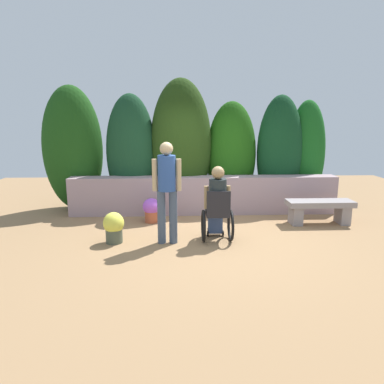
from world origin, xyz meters
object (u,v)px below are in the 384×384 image
Objects in this scene: flower_pot_purple_near at (114,227)px; flower_pot_terracotta_by_wall at (151,209)px; stone_bench at (320,209)px; person_standing_companion at (167,186)px; person_in_wheelchair at (217,206)px.

flower_pot_purple_near is 1.34m from flower_pot_terracotta_by_wall.
stone_bench is 3.45m from flower_pot_terracotta_by_wall.
flower_pot_terracotta_by_wall reaches higher than stone_bench.
person_standing_companion reaches higher than flower_pot_purple_near.
person_standing_companion is 3.21× the size of flower_pot_purple_near.
flower_pot_purple_near reaches higher than stone_bench.
person_in_wheelchair is 0.95m from person_standing_companion.
person_in_wheelchair is at bearing -43.53° from flower_pot_terracotta_by_wall.
stone_bench is 3.31m from person_standing_companion.
person_in_wheelchair is 0.76× the size of person_standing_companion.
person_in_wheelchair reaches higher than stone_bench.
person_standing_companion reaches higher than person_in_wheelchair.
flower_pot_purple_near reaches higher than flower_pot_terracotta_by_wall.
person_standing_companion is at bearing -167.63° from stone_bench.
person_in_wheelchair is 1.83m from flower_pot_purple_near.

